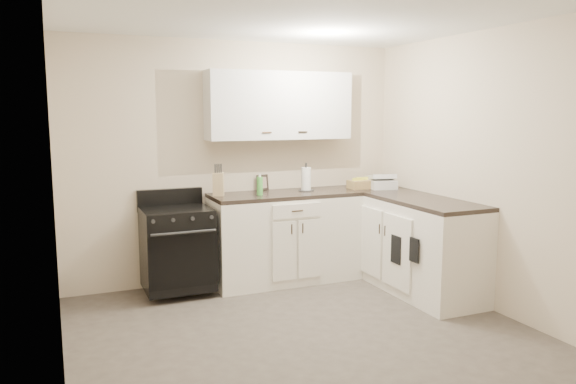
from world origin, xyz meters
name	(u,v)px	position (x,y,z in m)	size (l,w,h in m)	color
floor	(308,338)	(0.00, 0.00, 0.00)	(3.60, 3.60, 0.00)	#473F38
ceiling	(310,12)	(0.00, 0.00, 2.50)	(3.60, 3.60, 0.00)	white
wall_back	(237,162)	(0.00, 1.80, 1.25)	(3.60, 3.60, 0.00)	beige
wall_right	(493,172)	(1.80, 0.00, 1.25)	(3.60, 3.60, 0.00)	beige
wall_left	(54,195)	(-1.80, 0.00, 1.25)	(3.60, 3.60, 0.00)	beige
wall_front	(472,225)	(0.00, -1.80, 1.25)	(3.60, 3.60, 0.00)	beige
base_cabinets_back	(285,239)	(0.43, 1.50, 0.45)	(1.55, 0.60, 0.90)	white
base_cabinets_right	(406,243)	(1.50, 0.85, 0.45)	(0.60, 1.90, 0.90)	white
countertop_back	(285,195)	(0.43, 1.50, 0.92)	(1.55, 0.60, 0.04)	black
countertop_right	(408,197)	(1.50, 0.85, 0.92)	(0.60, 1.90, 0.04)	black
upper_cabinets	(279,106)	(0.43, 1.65, 1.84)	(1.55, 0.30, 0.70)	silver
stove	(177,248)	(-0.72, 1.48, 0.46)	(0.65, 0.56, 0.79)	black
knife_block	(218,184)	(-0.27, 1.56, 1.06)	(0.11, 0.09, 0.23)	tan
paper_towel	(306,179)	(0.69, 1.54, 1.06)	(0.10, 0.10, 0.25)	white
soap_bottle	(260,186)	(0.13, 1.45, 1.03)	(0.06, 0.06, 0.18)	green
picture_frame	(263,183)	(0.28, 1.76, 1.02)	(0.13, 0.02, 0.17)	black
wicker_basket	(361,184)	(1.33, 1.48, 0.99)	(0.27, 0.18, 0.09)	#A98A4F
countertop_grill	(382,184)	(1.53, 1.37, 0.99)	(0.27, 0.25, 0.10)	silver
oven_mitt_near	(414,250)	(1.18, 0.27, 0.54)	(0.02, 0.13, 0.22)	black
oven_mitt_far	(396,250)	(1.18, 0.55, 0.48)	(0.02, 0.16, 0.27)	black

